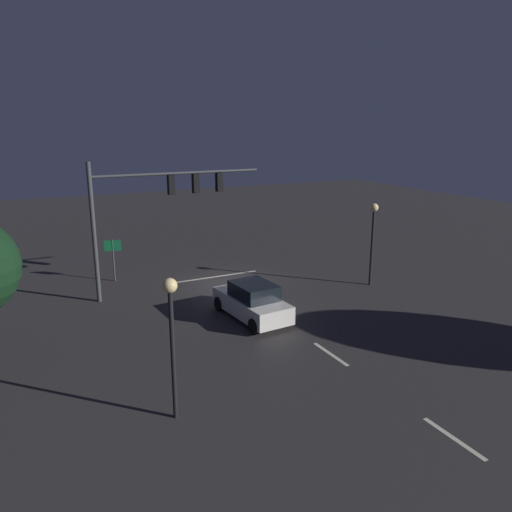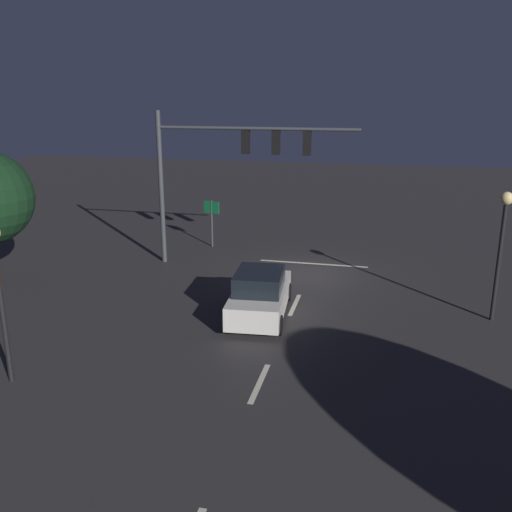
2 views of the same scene
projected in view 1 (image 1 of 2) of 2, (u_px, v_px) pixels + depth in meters
The scene contains 10 objects.
ground_plane at pixel (227, 283), 27.96m from camera, with size 80.00×80.00×0.00m, color #2D2B2B.
traffic_signal_assembly at pixel (157, 199), 25.25m from camera, with size 8.92×0.47×6.90m.
lane_dash_far at pixel (259, 305), 24.51m from camera, with size 2.20×0.16×0.01m, color beige.
lane_dash_mid at pixel (331, 354), 19.34m from camera, with size 2.20×0.16×0.01m, color beige.
lane_dash_near at pixel (454, 438), 14.17m from camera, with size 2.20×0.16×0.01m, color beige.
stop_bar at pixel (217, 276), 29.14m from camera, with size 5.00×0.16×0.01m, color beige.
car_approaching at pixel (252, 302), 22.73m from camera, with size 2.20×4.48×1.70m.
street_lamp_left_kerb at pixel (373, 228), 26.85m from camera, with size 0.44×0.44×4.52m.
street_lamp_right_kerb at pixel (171, 320), 14.38m from camera, with size 0.44×0.44×4.42m.
route_sign at pixel (113, 251), 27.89m from camera, with size 0.88×0.32×2.40m.
Camera 1 is at (10.59, 24.50, 8.62)m, focal length 35.14 mm.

